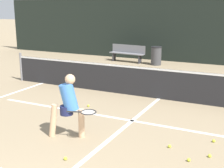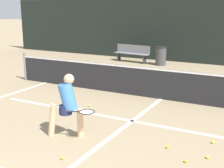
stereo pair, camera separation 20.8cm
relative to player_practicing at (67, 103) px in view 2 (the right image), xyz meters
name	(u,v)px [view 2 (the right image)]	position (x,y,z in m)	size (l,w,h in m)	color
court_service_line	(132,121)	(0.85, 1.51, -0.76)	(8.25, 0.10, 0.01)	white
court_center_mark	(122,128)	(0.85, 0.96, -0.76)	(0.10, 5.38, 0.01)	white
net	(162,83)	(0.85, 3.65, -0.25)	(11.09, 0.09, 1.07)	slate
fence_back	(209,32)	(0.85, 10.41, 0.83)	(24.00, 0.06, 3.19)	black
player_practicing	(67,103)	(0.00, 0.00, 0.00)	(1.19, 0.45, 1.41)	#DBAD84
tennis_ball_scattered_2	(168,147)	(2.12, 0.44, -0.73)	(0.07, 0.07, 0.07)	#D1E033
tennis_ball_scattered_4	(186,161)	(2.60, 0.03, -0.73)	(0.07, 0.07, 0.07)	#D1E033
tennis_ball_scattered_5	(63,158)	(0.53, -0.93, -0.73)	(0.07, 0.07, 0.07)	#D1E033
tennis_ball_scattered_6	(208,157)	(2.92, 0.37, -0.73)	(0.07, 0.07, 0.07)	#D1E033
tennis_ball_scattered_8	(213,142)	(2.88, 1.11, -0.73)	(0.07, 0.07, 0.07)	#D1E033
tennis_ball_scattered_10	(90,105)	(-0.70, 1.99, -0.73)	(0.07, 0.07, 0.07)	#D1E033
courtside_bench	(132,53)	(-2.68, 9.25, -0.28)	(1.92, 0.57, 0.86)	slate
trash_bin	(161,56)	(-1.07, 9.06, -0.31)	(0.52, 0.52, 0.89)	#3F3F42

